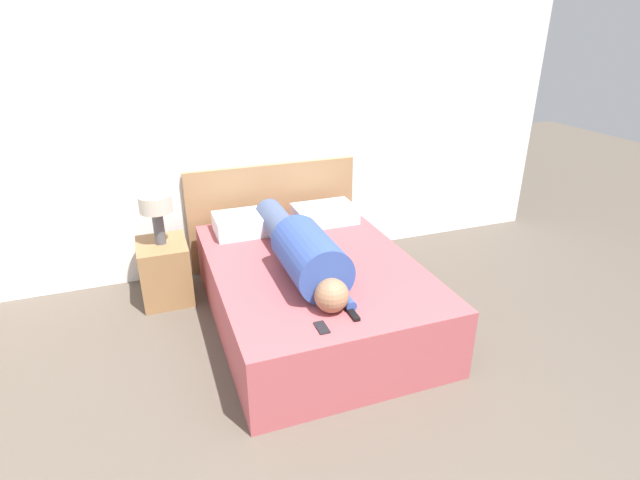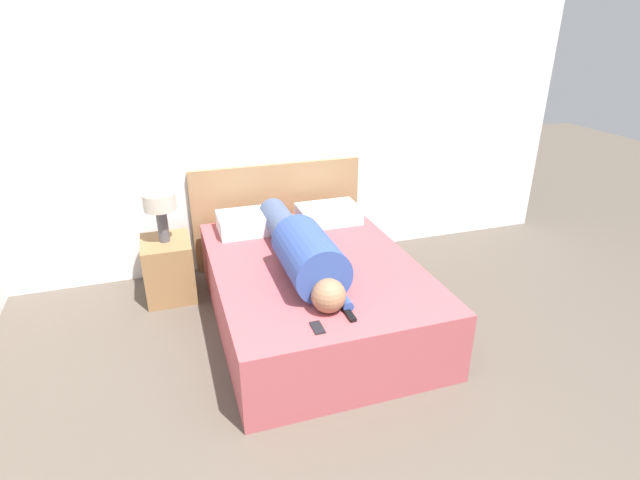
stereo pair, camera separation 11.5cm
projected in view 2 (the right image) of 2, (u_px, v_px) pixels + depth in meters
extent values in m
cube|color=white|center=(271.00, 128.00, 4.51)|extent=(5.99, 0.06, 2.60)
cube|color=#A84C51|center=(314.00, 292.00, 3.90)|extent=(1.50, 2.06, 0.52)
cube|color=#A37A51|center=(278.00, 214.00, 4.78)|extent=(1.62, 0.04, 0.98)
cube|color=olive|center=(169.00, 268.00, 4.26)|extent=(0.40, 0.47, 0.52)
cylinder|color=#4C4C51|center=(163.00, 225.00, 4.10)|extent=(0.09, 0.09, 0.28)
cylinder|color=beige|center=(159.00, 202.00, 4.01)|extent=(0.26, 0.26, 0.14)
sphere|color=#936B4C|center=(329.00, 296.00, 3.12)|extent=(0.22, 0.22, 0.22)
cylinder|color=#334C99|center=(310.00, 257.00, 3.43)|extent=(0.38, 0.67, 0.38)
cylinder|color=#47567A|center=(283.00, 227.00, 4.10)|extent=(0.24, 0.80, 0.24)
cylinder|color=#334C99|center=(343.00, 299.00, 3.23)|extent=(0.07, 0.22, 0.07)
cube|color=white|center=(252.00, 222.00, 4.32)|extent=(0.57, 0.38, 0.16)
cube|color=white|center=(328.00, 214.00, 4.52)|extent=(0.54, 0.38, 0.14)
cube|color=black|center=(349.00, 315.00, 3.10)|extent=(0.04, 0.15, 0.02)
cube|color=black|center=(317.00, 328.00, 2.98)|extent=(0.06, 0.13, 0.01)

